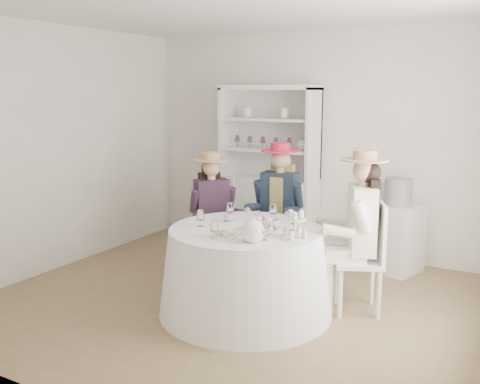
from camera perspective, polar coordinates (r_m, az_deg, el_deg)
The scene contains 22 objects.
ground at distance 5.23m, azimuth -0.55°, elevation -11.56°, with size 4.50×4.50×0.00m, color brown.
ceiling at distance 4.89m, azimuth -0.61°, elevation 19.16°, with size 4.50×4.50×0.00m, color white.
wall_back at distance 6.68m, azimuth 8.08°, elevation 5.18°, with size 4.50×4.50×0.00m, color silver.
wall_front at distance 3.32m, azimuth -18.10°, elevation -0.78°, with size 4.50×4.50×0.00m, color silver.
wall_left at distance 6.31m, azimuth -18.63°, elevation 4.40°, with size 4.50×4.50×0.00m, color silver.
tea_table at distance 4.86m, azimuth 0.61°, elevation -8.39°, with size 1.56×1.56×0.78m.
hutch at distance 6.76m, azimuth 3.16°, elevation 0.02°, with size 1.40×0.93×2.05m.
side_table at distance 6.20m, azimuth 16.27°, elevation -4.74°, with size 0.48×0.48×0.75m, color silver.
hatbox at distance 6.09m, azimuth 16.53°, elevation 0.02°, with size 0.30×0.30×0.30m, color black.
guest_left at distance 5.68m, azimuth -2.96°, elevation -1.70°, with size 0.58×0.56×1.35m.
guest_mid at distance 5.67m, azimuth 4.17°, elevation -1.11°, with size 0.53×0.55×1.45m.
guest_right at distance 4.87m, azimuth 12.58°, elevation -3.19°, with size 0.62×0.57×1.48m.
spare_chair at distance 6.20m, azimuth -1.88°, elevation -2.48°, with size 0.46×0.46×1.06m.
teacup_a at distance 4.98m, azimuth -1.21°, elevation -2.82°, with size 0.08×0.08×0.07m, color white.
teacup_b at distance 4.98m, azimuth 1.97°, elevation -2.81°, with size 0.07×0.07×0.07m, color white.
teacup_c at distance 4.74m, azimuth 3.76°, elevation -3.49°, with size 0.09×0.09×0.07m, color white.
flower_bowl at distance 4.56m, azimuth 2.02°, elevation -4.15°, with size 0.23×0.23×0.06m, color white.
flower_arrangement at distance 4.57m, azimuth 2.52°, elevation -3.42°, with size 0.17×0.17×0.06m.
table_teapot at distance 4.31m, azimuth 1.38°, elevation -4.21°, with size 0.28×0.20×0.21m.
sandwich_plate at distance 4.49m, azimuth -1.59°, elevation -4.57°, with size 0.25×0.25×0.06m.
cupcake_stand at distance 4.44m, azimuth 5.89°, elevation -3.88°, with size 0.24×0.24×0.23m.
stemware_set at distance 4.73m, azimuth 0.62°, elevation -3.01°, with size 0.85×0.89×0.15m.
Camera 1 is at (2.42, -4.19, 1.98)m, focal length 40.00 mm.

